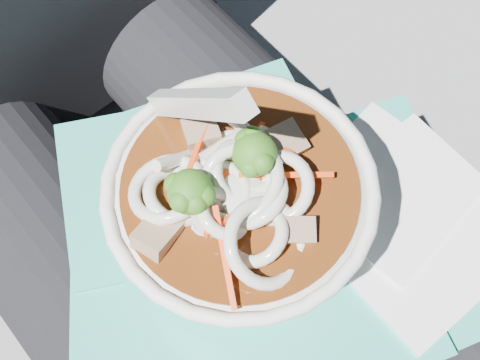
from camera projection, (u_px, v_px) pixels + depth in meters
stone_ledge at (162, 261)px, 0.88m from camera, size 1.03×0.57×0.44m
lap at (233, 278)px, 0.57m from camera, size 0.34×0.48×0.14m
person_body at (164, 188)px, 0.57m from camera, size 0.34×0.94×0.98m
plastic_bag at (254, 246)px, 0.50m from camera, size 0.37×0.35×0.01m
napkins at (406, 214)px, 0.50m from camera, size 0.14×0.17×0.01m
udon_bowl at (239, 211)px, 0.44m from camera, size 0.21×0.21×0.20m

